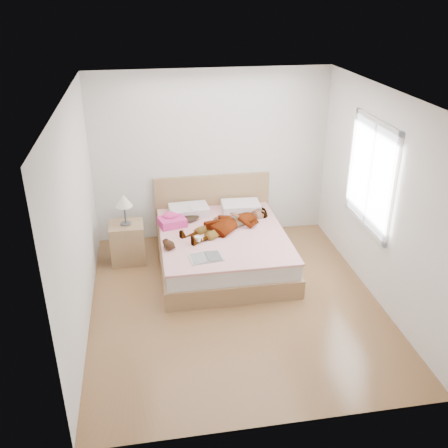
% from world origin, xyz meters
% --- Properties ---
extents(ground, '(4.00, 4.00, 0.00)m').
position_xyz_m(ground, '(0.00, 0.00, 0.00)').
color(ground, '#54331A').
rests_on(ground, ground).
extents(woman, '(1.57, 1.21, 0.20)m').
position_xyz_m(woman, '(0.11, 1.12, 0.61)').
color(woman, white).
rests_on(woman, bed).
extents(hair, '(0.42, 0.51, 0.08)m').
position_xyz_m(hair, '(-0.46, 1.57, 0.55)').
color(hair, black).
rests_on(hair, bed).
extents(phone, '(0.08, 0.10, 0.05)m').
position_xyz_m(phone, '(-0.39, 1.52, 0.69)').
color(phone, silver).
rests_on(phone, bed).
extents(room_shell, '(4.00, 4.00, 4.00)m').
position_xyz_m(room_shell, '(1.77, 0.30, 1.50)').
color(room_shell, white).
rests_on(room_shell, ground).
extents(bed, '(1.80, 2.08, 1.00)m').
position_xyz_m(bed, '(0.00, 1.04, 0.28)').
color(bed, olive).
rests_on(bed, ground).
extents(towel, '(0.43, 0.38, 0.19)m').
position_xyz_m(towel, '(-0.69, 1.33, 0.59)').
color(towel, '#FE45A8').
rests_on(towel, bed).
extents(magazine, '(0.45, 0.32, 0.03)m').
position_xyz_m(magazine, '(-0.33, 0.29, 0.52)').
color(magazine, white).
rests_on(magazine, bed).
extents(coffee_mug, '(0.11, 0.08, 0.08)m').
position_xyz_m(coffee_mug, '(-0.37, 0.73, 0.55)').
color(coffee_mug, white).
rests_on(coffee_mug, bed).
extents(plush_toy, '(0.20, 0.24, 0.12)m').
position_xyz_m(plush_toy, '(-0.78, 0.62, 0.57)').
color(plush_toy, black).
rests_on(plush_toy, bed).
extents(nightstand, '(0.49, 0.43, 1.04)m').
position_xyz_m(nightstand, '(-1.33, 1.30, 0.34)').
color(nightstand, olive).
rests_on(nightstand, ground).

